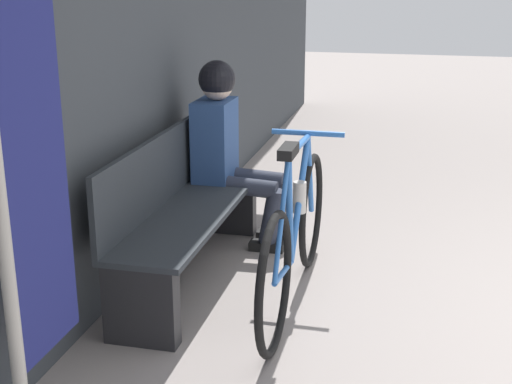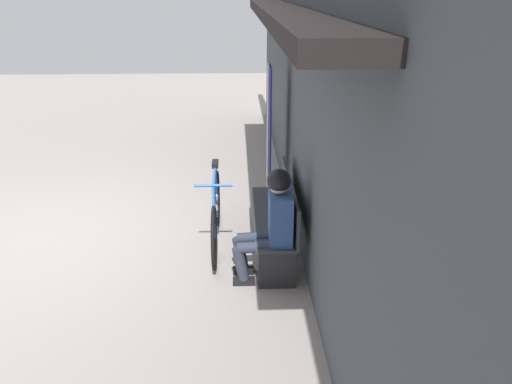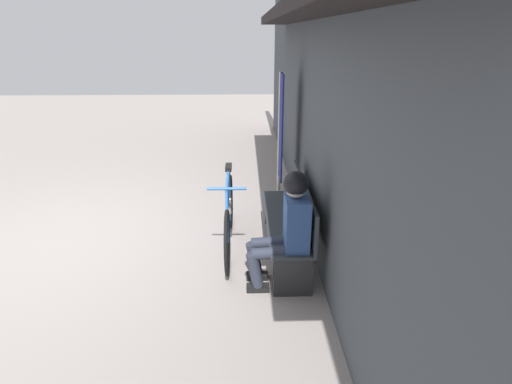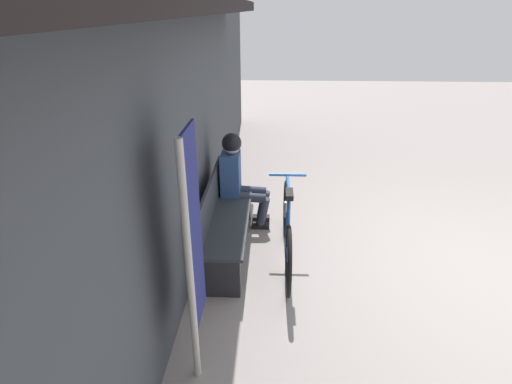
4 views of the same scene
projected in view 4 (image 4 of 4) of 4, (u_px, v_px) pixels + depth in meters
The scene contains 6 objects.
ground_plane at pixel (460, 274), 4.07m from camera, with size 24.00×24.00×0.00m, color gray.
storefront_wall at pixel (181, 110), 3.48m from camera, with size 12.00×0.56×3.20m.
park_bench_near at pixel (224, 220), 4.33m from camera, with size 1.64×0.42×0.82m.
bicycle at pixel (287, 229), 4.16m from camera, with size 1.73×0.40×0.91m.
person_seated at pixel (238, 174), 4.76m from camera, with size 0.34×0.58×1.17m.
banner_pole at pixel (193, 243), 2.68m from camera, with size 0.45×0.05×1.82m.
Camera 4 is at (-3.43, 1.93, 2.47)m, focal length 28.00 mm.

